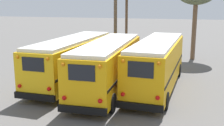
{
  "coord_description": "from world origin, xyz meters",
  "views": [
    {
      "loc": [
        5.02,
        -17.89,
        5.59
      ],
      "look_at": [
        0.0,
        -0.34,
        1.63
      ],
      "focal_mm": 45.0,
      "sensor_mm": 36.0,
      "label": 1
    }
  ],
  "objects_px": {
    "school_bus_0": "(73,59)",
    "school_bus_2": "(157,63)",
    "school_bus_1": "(109,64)",
    "utility_pole": "(115,13)"
  },
  "relations": [
    {
      "from": "school_bus_2",
      "to": "school_bus_1",
      "type": "bearing_deg",
      "value": -158.05
    },
    {
      "from": "school_bus_2",
      "to": "utility_pole",
      "type": "height_order",
      "value": "utility_pole"
    },
    {
      "from": "school_bus_0",
      "to": "school_bus_1",
      "type": "xyz_separation_m",
      "value": [
        2.95,
        -1.07,
        0.01
      ]
    },
    {
      "from": "school_bus_1",
      "to": "school_bus_2",
      "type": "bearing_deg",
      "value": 21.95
    },
    {
      "from": "school_bus_1",
      "to": "school_bus_2",
      "type": "xyz_separation_m",
      "value": [
        2.95,
        1.19,
        0.01
      ]
    },
    {
      "from": "school_bus_0",
      "to": "school_bus_2",
      "type": "height_order",
      "value": "school_bus_2"
    },
    {
      "from": "utility_pole",
      "to": "school_bus_2",
      "type": "bearing_deg",
      "value": -58.83
    },
    {
      "from": "school_bus_1",
      "to": "utility_pole",
      "type": "bearing_deg",
      "value": 102.86
    },
    {
      "from": "school_bus_1",
      "to": "utility_pole",
      "type": "relative_size",
      "value": 1.16
    },
    {
      "from": "school_bus_1",
      "to": "school_bus_0",
      "type": "bearing_deg",
      "value": 160.1
    }
  ]
}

